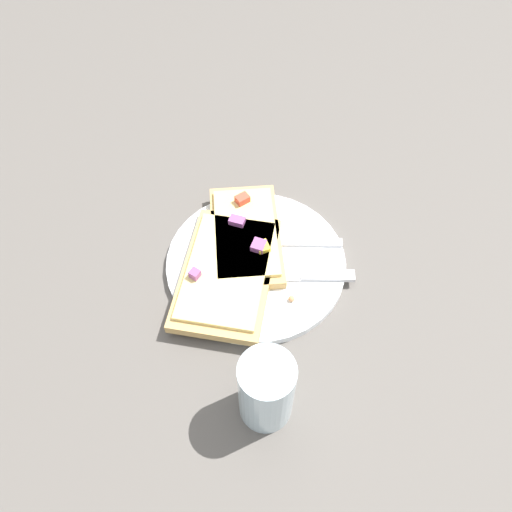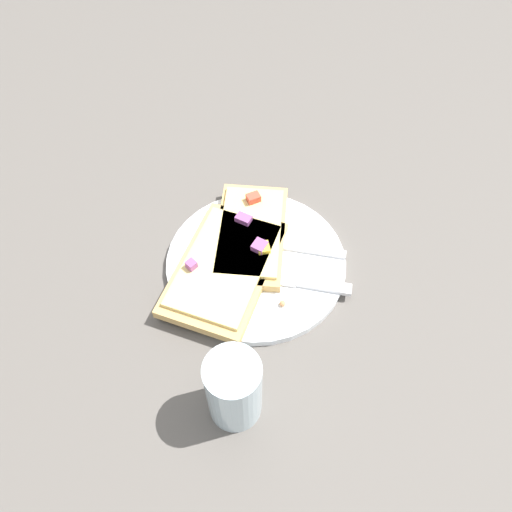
% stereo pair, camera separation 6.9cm
% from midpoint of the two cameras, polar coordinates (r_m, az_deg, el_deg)
% --- Properties ---
extents(ground_plane, '(4.00, 4.00, 0.00)m').
position_cam_midpoint_polar(ground_plane, '(0.71, 2.78, -1.22)').
color(ground_plane, '#56514C').
extents(plate, '(0.25, 0.25, 0.01)m').
position_cam_midpoint_polar(plate, '(0.70, 2.80, -0.95)').
color(plate, white).
rests_on(plate, ground).
extents(fork, '(0.19, 0.10, 0.01)m').
position_cam_midpoint_polar(fork, '(0.71, 3.86, 1.32)').
color(fork, silver).
rests_on(fork, plate).
extents(knife, '(0.18, 0.10, 0.01)m').
position_cam_midpoint_polar(knife, '(0.68, 6.91, -2.99)').
color(knife, silver).
rests_on(knife, plate).
extents(pizza_slice_main, '(0.17, 0.22, 0.03)m').
position_cam_midpoint_polar(pizza_slice_main, '(0.68, -0.73, -1.49)').
color(pizza_slice_main, tan).
rests_on(pizza_slice_main, plate).
extents(pizza_slice_corner, '(0.17, 0.20, 0.03)m').
position_cam_midpoint_polar(pizza_slice_corner, '(0.71, 2.13, 2.42)').
color(pizza_slice_corner, tan).
rests_on(pizza_slice_corner, plate).
extents(crumb_scatter, '(0.15, 0.05, 0.01)m').
position_cam_midpoint_polar(crumb_scatter, '(0.69, 1.54, -0.88)').
color(crumb_scatter, tan).
rests_on(crumb_scatter, plate).
extents(drinking_glass, '(0.06, 0.06, 0.11)m').
position_cam_midpoint_polar(drinking_glass, '(0.56, 1.06, -15.29)').
color(drinking_glass, silver).
rests_on(drinking_glass, ground).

